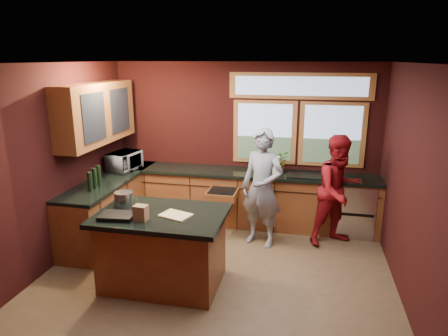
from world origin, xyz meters
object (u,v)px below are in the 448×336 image
(island, at_px, (163,248))
(cutting_board, at_px, (176,215))
(stock_pot, at_px, (124,199))
(person_grey, at_px, (262,188))
(person_red, at_px, (339,191))

(island, distance_m, cutting_board, 0.52)
(stock_pot, bearing_deg, person_grey, 37.32)
(person_red, height_order, cutting_board, person_red)
(person_grey, height_order, stock_pot, person_grey)
(island, relative_size, stock_pot, 6.46)
(person_red, relative_size, stock_pot, 7.03)
(person_grey, relative_size, stock_pot, 7.43)
(person_grey, distance_m, cutting_board, 1.67)
(island, height_order, stock_pot, stock_pot)
(cutting_board, height_order, stock_pot, stock_pot)
(cutting_board, bearing_deg, island, 165.96)
(island, relative_size, person_grey, 0.87)
(person_red, bearing_deg, cutting_board, -172.73)
(cutting_board, xyz_separation_m, stock_pot, (-0.75, 0.20, 0.08))
(island, distance_m, person_grey, 1.79)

